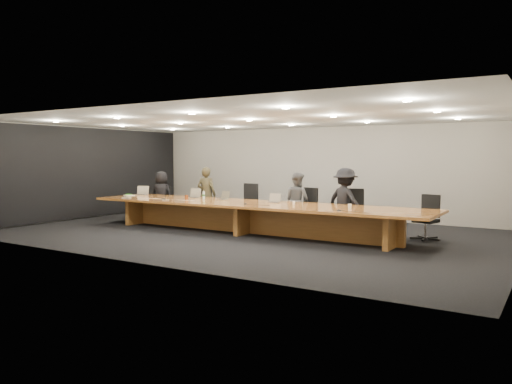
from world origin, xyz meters
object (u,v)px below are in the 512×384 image
conference_table (250,212)px  water_bottle (204,195)px  laptop_b (193,193)px  mic_center (245,204)px  person_d (345,201)px  chair_mid_left (246,203)px  person_b (206,194)px  paper_cup_near (294,203)px  person_a (161,195)px  laptop_d (273,198)px  chair_far_left (161,202)px  person_c (297,201)px  av_box (126,198)px  mic_left (164,199)px  chair_far_right (426,217)px  paper_cup_far (350,206)px  laptop_a (141,190)px  laptop_c (222,195)px  amber_mug (187,197)px  mic_right (339,210)px  chair_mid_right (305,208)px  chair_right (353,211)px  chair_left (200,201)px

conference_table → water_bottle: size_ratio=44.50×
conference_table → laptop_b: (-2.12, 0.41, 0.37)m
mic_center → person_d: bearing=36.7°
chair_mid_left → person_b: size_ratio=0.73×
water_bottle → paper_cup_near: bearing=-2.8°
person_a → paper_cup_near: 5.19m
laptop_d → chair_far_left: bearing=167.0°
chair_far_left → person_c: bearing=14.7°
av_box → mic_left: 1.19m
chair_mid_left → laptop_d: size_ratio=3.79×
person_d → laptop_d: bearing=47.4°
chair_far_right → mic_center: (-3.86, -1.56, 0.24)m
person_b → paper_cup_far: (4.86, -1.18, 0.00)m
person_b → water_bottle: size_ratio=7.88×
laptop_d → av_box: laptop_d is taller
mic_center → chair_far_right: bearing=22.0°
person_a → paper_cup_near: person_a is taller
laptop_b → person_c: bearing=14.8°
person_a → person_d: size_ratio=0.90×
laptop_a → person_c: bearing=-10.8°
laptop_c → paper_cup_far: (3.69, -0.34, -0.07)m
water_bottle → chair_far_left: bearing=159.7°
amber_mug → laptop_b: bearing=105.5°
conference_table → mic_right: (2.58, -0.55, 0.24)m
water_bottle → mic_right: 4.34m
chair_far_left → person_c: (4.68, 0.06, 0.24)m
chair_far_right → paper_cup_far: 1.83m
laptop_d → laptop_a: bearing=176.8°
person_a → laptop_a: (-0.11, -0.75, 0.17)m
laptop_d → amber_mug: laptop_d is taller
chair_mid_left → chair_far_right: chair_mid_left is taller
person_d → laptop_d: person_d is taller
chair_far_right → amber_mug: bearing=-153.0°
chair_far_left → person_d: size_ratio=0.62×
av_box → chair_mid_right: bearing=0.1°
person_c → mic_right: bearing=153.8°
person_b → amber_mug: bearing=90.7°
chair_mid_right → chair_right: chair_right is taller
laptop_d → av_box: size_ratio=1.42×
chair_right → amber_mug: size_ratio=10.02×
chair_left → mic_left: size_ratio=8.87×
person_d → av_box: 5.94m
amber_mug → chair_mid_right: bearing=23.6°
chair_right → laptop_c: chair_right is taller
mic_center → paper_cup_far: bearing=7.8°
laptop_b → laptop_d: 2.62m
chair_mid_left → water_bottle: chair_mid_left is taller
laptop_b → mic_center: (2.21, -0.73, -0.12)m
person_d → laptop_a: (-6.12, -0.74, 0.09)m
person_a → laptop_b: person_a is taller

